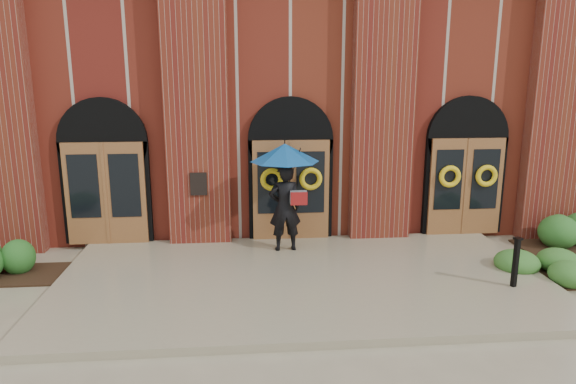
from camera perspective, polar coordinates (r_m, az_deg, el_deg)
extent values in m
plane|color=gray|center=(10.64, 1.70, -10.42)|extent=(90.00, 90.00, 0.00)
cube|color=gray|center=(10.74, 1.60, -9.74)|extent=(10.00, 5.30, 0.15)
cube|color=#612414|center=(18.64, -1.46, 10.76)|extent=(16.00, 12.00, 7.00)
cube|color=black|center=(12.48, -9.91, 0.89)|extent=(0.40, 0.05, 0.55)
cube|color=#612414|center=(12.49, -10.15, 9.46)|extent=(1.50, 0.45, 7.00)
cube|color=#612414|center=(12.90, 10.48, 9.56)|extent=(1.50, 0.45, 7.00)
cube|color=#612414|center=(14.74, 27.81, 8.70)|extent=(1.50, 0.45, 7.00)
cube|color=#946130|center=(13.15, -19.59, -0.18)|extent=(1.90, 0.10, 2.50)
cylinder|color=black|center=(13.07, -19.86, 5.30)|extent=(2.10, 0.22, 2.10)
cube|color=#946130|center=(12.77, 0.33, 0.21)|extent=(1.90, 0.10, 2.50)
cylinder|color=black|center=(12.69, 0.28, 5.86)|extent=(2.10, 0.22, 2.10)
cube|color=#946130|center=(13.92, 19.11, 0.56)|extent=(1.90, 0.10, 2.50)
cylinder|color=black|center=(13.85, 19.26, 5.74)|extent=(2.10, 0.22, 2.10)
torus|color=yellow|center=(12.56, -1.80, 1.38)|extent=(0.57, 0.13, 0.57)
torus|color=yellow|center=(12.64, 2.55, 1.46)|extent=(0.57, 0.13, 0.57)
torus|color=yellow|center=(13.57, 17.55, 1.65)|extent=(0.57, 0.13, 0.57)
torus|color=yellow|center=(13.96, 21.19, 1.68)|extent=(0.57, 0.13, 0.57)
imported|color=black|center=(11.97, -0.35, -1.74)|extent=(0.79, 0.56, 2.06)
cone|color=#124E8E|center=(11.71, -0.36, 4.40)|extent=(1.73, 1.73, 0.41)
cylinder|color=black|center=(11.76, -0.09, 1.74)|extent=(0.02, 0.02, 0.68)
cube|color=#96999B|center=(11.77, 1.18, -0.62)|extent=(0.40, 0.23, 0.30)
cube|color=maroon|center=(11.67, 1.23, -0.75)|extent=(0.39, 0.06, 0.30)
cube|color=black|center=(11.00, 23.96, -7.24)|extent=(0.11, 0.11, 0.96)
cube|color=black|center=(10.85, 24.20, -4.75)|extent=(0.17, 0.17, 0.04)
ellipsoid|color=#306123|center=(12.20, 26.45, -7.45)|extent=(1.40, 1.20, 0.50)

